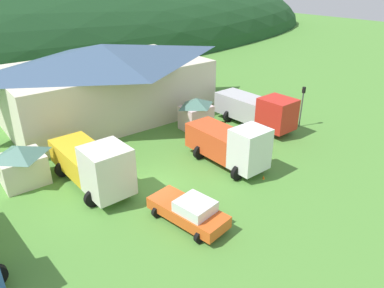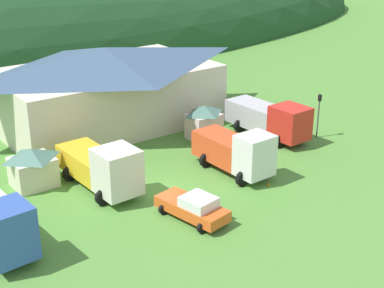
{
  "view_description": "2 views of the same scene",
  "coord_description": "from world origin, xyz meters",
  "px_view_note": "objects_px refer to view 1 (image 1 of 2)",
  "views": [
    {
      "loc": [
        -10.6,
        -17.58,
        12.97
      ],
      "look_at": [
        3.42,
        0.2,
        2.07
      ],
      "focal_mm": 33.54,
      "sensor_mm": 36.0,
      "label": 1
    },
    {
      "loc": [
        -18.5,
        -28.6,
        17.19
      ],
      "look_at": [
        4.01,
        1.71,
        1.91
      ],
      "focal_mm": 51.94,
      "sensor_mm": 36.0,
      "label": 2
    }
  ],
  "objects_px": {
    "play_shed_cream": "(22,164)",
    "play_shed_pink": "(196,113)",
    "heavy_rig_striped": "(94,164)",
    "crane_truck_red": "(258,109)",
    "service_pickup_orange": "(189,211)",
    "traffic_cone_near_pickup": "(263,179)",
    "heavy_rig_white": "(230,144)",
    "traffic_light_east": "(302,102)",
    "depot_building": "(105,80)"
  },
  "relations": [
    {
      "from": "play_shed_cream",
      "to": "play_shed_pink",
      "type": "relative_size",
      "value": 1.04
    },
    {
      "from": "heavy_rig_striped",
      "to": "crane_truck_red",
      "type": "xyz_separation_m",
      "value": [
        16.1,
        0.49,
        -0.05
      ]
    },
    {
      "from": "service_pickup_orange",
      "to": "traffic_cone_near_pickup",
      "type": "bearing_deg",
      "value": 85.3
    },
    {
      "from": "service_pickup_orange",
      "to": "heavy_rig_white",
      "type": "bearing_deg",
      "value": 108.99
    },
    {
      "from": "heavy_rig_striped",
      "to": "service_pickup_orange",
      "type": "relative_size",
      "value": 1.54
    },
    {
      "from": "service_pickup_orange",
      "to": "crane_truck_red",
      "type": "bearing_deg",
      "value": 108.67
    },
    {
      "from": "traffic_cone_near_pickup",
      "to": "play_shed_pink",
      "type": "bearing_deg",
      "value": 79.02
    },
    {
      "from": "heavy_rig_white",
      "to": "crane_truck_red",
      "type": "distance_m",
      "value": 7.98
    },
    {
      "from": "heavy_rig_white",
      "to": "service_pickup_orange",
      "type": "height_order",
      "value": "heavy_rig_white"
    },
    {
      "from": "service_pickup_orange",
      "to": "traffic_light_east",
      "type": "relative_size",
      "value": 1.34
    },
    {
      "from": "heavy_rig_striped",
      "to": "crane_truck_red",
      "type": "distance_m",
      "value": 16.1
    },
    {
      "from": "heavy_rig_white",
      "to": "depot_building",
      "type": "bearing_deg",
      "value": -171.95
    },
    {
      "from": "play_shed_cream",
      "to": "depot_building",
      "type": "bearing_deg",
      "value": 38.56
    },
    {
      "from": "depot_building",
      "to": "service_pickup_orange",
      "type": "bearing_deg",
      "value": -102.63
    },
    {
      "from": "heavy_rig_white",
      "to": "traffic_light_east",
      "type": "distance_m",
      "value": 10.29
    },
    {
      "from": "traffic_light_east",
      "to": "crane_truck_red",
      "type": "bearing_deg",
      "value": 142.23
    },
    {
      "from": "play_shed_pink",
      "to": "service_pickup_orange",
      "type": "height_order",
      "value": "play_shed_pink"
    },
    {
      "from": "play_shed_cream",
      "to": "traffic_light_east",
      "type": "height_order",
      "value": "traffic_light_east"
    },
    {
      "from": "heavy_rig_striped",
      "to": "heavy_rig_white",
      "type": "height_order",
      "value": "heavy_rig_striped"
    },
    {
      "from": "depot_building",
      "to": "traffic_cone_near_pickup",
      "type": "relative_size",
      "value": 33.23
    },
    {
      "from": "play_shed_pink",
      "to": "heavy_rig_striped",
      "type": "bearing_deg",
      "value": -162.44
    },
    {
      "from": "crane_truck_red",
      "to": "traffic_light_east",
      "type": "xyz_separation_m",
      "value": [
        3.14,
        -2.44,
        0.66
      ]
    },
    {
      "from": "service_pickup_orange",
      "to": "traffic_cone_near_pickup",
      "type": "distance_m",
      "value": 7.08
    },
    {
      "from": "crane_truck_red",
      "to": "traffic_cone_near_pickup",
      "type": "xyz_separation_m",
      "value": [
        -6.58,
        -6.72,
        -1.69
      ]
    },
    {
      "from": "depot_building",
      "to": "crane_truck_red",
      "type": "distance_m",
      "value": 14.75
    },
    {
      "from": "crane_truck_red",
      "to": "traffic_cone_near_pickup",
      "type": "relative_size",
      "value": 13.3
    },
    {
      "from": "traffic_light_east",
      "to": "heavy_rig_striped",
      "type": "bearing_deg",
      "value": 174.22
    },
    {
      "from": "depot_building",
      "to": "heavy_rig_white",
      "type": "bearing_deg",
      "value": -80.89
    },
    {
      "from": "depot_building",
      "to": "crane_truck_red",
      "type": "bearing_deg",
      "value": -49.84
    },
    {
      "from": "crane_truck_red",
      "to": "depot_building",
      "type": "bearing_deg",
      "value": -141.82
    },
    {
      "from": "play_shed_pink",
      "to": "heavy_rig_white",
      "type": "bearing_deg",
      "value": -109.0
    },
    {
      "from": "heavy_rig_white",
      "to": "service_pickup_orange",
      "type": "bearing_deg",
      "value": -62.37
    },
    {
      "from": "heavy_rig_striped",
      "to": "traffic_light_east",
      "type": "height_order",
      "value": "traffic_light_east"
    },
    {
      "from": "play_shed_pink",
      "to": "crane_truck_red",
      "type": "xyz_separation_m",
      "value": [
        4.67,
        -3.13,
        0.19
      ]
    },
    {
      "from": "depot_building",
      "to": "play_shed_cream",
      "type": "distance_m",
      "value": 13.26
    },
    {
      "from": "heavy_rig_white",
      "to": "traffic_light_east",
      "type": "xyz_separation_m",
      "value": [
        10.19,
        1.32,
        0.63
      ]
    },
    {
      "from": "play_shed_cream",
      "to": "crane_truck_red",
      "type": "height_order",
      "value": "crane_truck_red"
    },
    {
      "from": "play_shed_pink",
      "to": "crane_truck_red",
      "type": "height_order",
      "value": "crane_truck_red"
    },
    {
      "from": "play_shed_pink",
      "to": "traffic_cone_near_pickup",
      "type": "relative_size",
      "value": 4.84
    },
    {
      "from": "play_shed_pink",
      "to": "heavy_rig_striped",
      "type": "distance_m",
      "value": 11.99
    },
    {
      "from": "depot_building",
      "to": "play_shed_pink",
      "type": "bearing_deg",
      "value": -59.39
    },
    {
      "from": "play_shed_pink",
      "to": "heavy_rig_white",
      "type": "relative_size",
      "value": 0.44
    },
    {
      "from": "heavy_rig_striped",
      "to": "heavy_rig_white",
      "type": "xyz_separation_m",
      "value": [
        9.05,
        -3.27,
        -0.02
      ]
    },
    {
      "from": "depot_building",
      "to": "traffic_cone_near_pickup",
      "type": "height_order",
      "value": "depot_building"
    },
    {
      "from": "depot_building",
      "to": "traffic_light_east",
      "type": "relative_size",
      "value": 5.28
    },
    {
      "from": "crane_truck_red",
      "to": "traffic_light_east",
      "type": "bearing_deg",
      "value": 50.25
    },
    {
      "from": "traffic_light_east",
      "to": "traffic_cone_near_pickup",
      "type": "height_order",
      "value": "traffic_light_east"
    },
    {
      "from": "play_shed_pink",
      "to": "heavy_rig_white",
      "type": "height_order",
      "value": "heavy_rig_white"
    },
    {
      "from": "crane_truck_red",
      "to": "service_pickup_orange",
      "type": "xyz_separation_m",
      "value": [
        -13.58,
        -7.34,
        -0.86
      ]
    },
    {
      "from": "depot_building",
      "to": "traffic_cone_near_pickup",
      "type": "xyz_separation_m",
      "value": [
        2.85,
        -17.9,
        -3.6
      ]
    }
  ]
}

